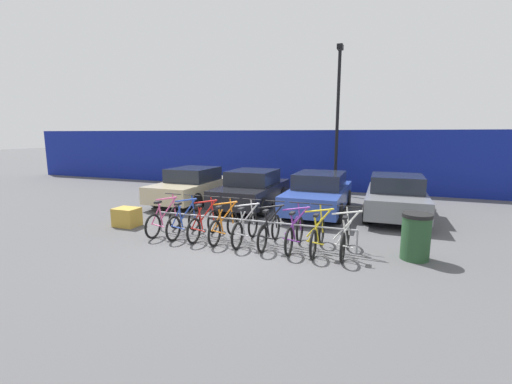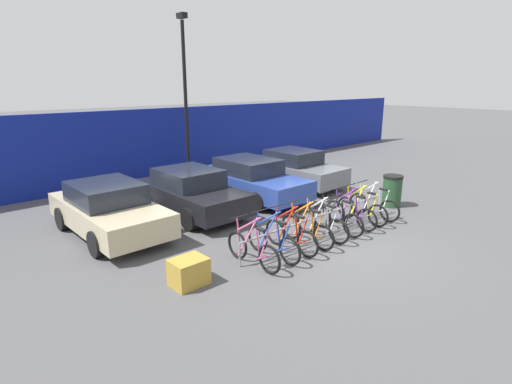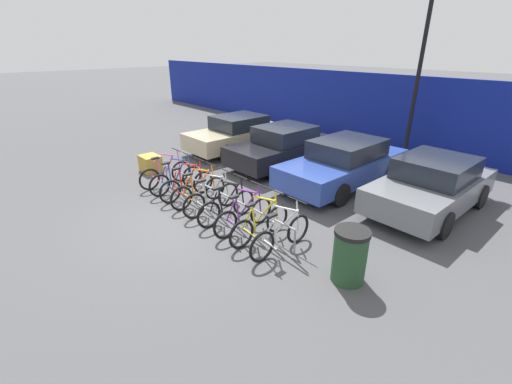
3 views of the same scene
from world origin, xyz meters
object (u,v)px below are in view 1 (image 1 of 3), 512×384
bicycle_orange (224,226)px  bicycle_purple (295,233)px  bicycle_pink (165,220)px  lamp_post (338,114)px  car_grey (396,197)px  bicycle_red (204,224)px  bicycle_yellow (318,236)px  car_black (252,189)px  bicycle_silver (245,228)px  car_beige (193,186)px  bicycle_white (345,239)px  bicycle_blue (184,222)px  cargo_crate (127,217)px  bike_rack (248,222)px  trash_bin (416,236)px  bicycle_black (269,231)px  car_blue (319,193)px

bicycle_orange → bicycle_purple: (1.88, 0.00, 0.00)m
bicycle_pink → lamp_post: bearing=68.9°
car_grey → bicycle_orange: bearing=-134.8°
bicycle_pink → bicycle_red: size_ratio=1.00×
bicycle_red → bicycle_yellow: (3.01, 0.00, 0.00)m
car_black → car_grey: (4.99, 0.23, -0.00)m
bicycle_silver → bicycle_purple: (1.27, 0.00, 0.00)m
car_beige → lamp_post: lamp_post is taller
car_black → bicycle_white: bearing=-46.4°
bicycle_red → bicycle_purple: 2.46m
bicycle_blue → bicycle_red: 0.60m
bicycle_red → bicycle_purple: same height
car_grey → lamp_post: lamp_post is taller
bicycle_orange → cargo_crate: bicycle_orange is taller
bike_rack → trash_bin: size_ratio=5.26×
bike_rack → bicycle_orange: bicycle_orange is taller
cargo_crate → car_grey: bearing=28.1°
bicycle_red → car_beige: size_ratio=0.41×
bicycle_orange → bicycle_yellow: (2.43, 0.00, 0.00)m
bicycle_red → trash_bin: bearing=1.8°
bicycle_pink → bicycle_black: same height
bicycle_red → car_grey: (4.80, 4.25, 0.31)m
bicycle_red → bicycle_white: same height
bicycle_yellow → bicycle_orange: bearing=177.9°
bicycle_white → bicycle_silver: bearing=-177.1°
car_beige → bicycle_white: bearing=-32.2°
bicycle_black → car_beige: car_beige is taller
bicycle_silver → cargo_crate: (-3.93, 0.23, -0.10)m
car_beige → car_grey: bearing=1.7°
bicycle_pink → bicycle_silver: 2.42m
car_beige → car_blue: bearing=0.5°
bicycle_pink → cargo_crate: bicycle_pink is taller
bicycle_yellow → lamp_post: (-0.68, 7.97, 3.22)m
bicycle_white → bicycle_purple: bearing=-177.1°
bike_rack → car_blue: (1.09, 3.92, 0.19)m
bicycle_purple → car_blue: 4.09m
bicycle_orange → car_black: 4.10m
bicycle_orange → bicycle_white: (3.06, 0.00, 0.00)m
bicycle_blue → bicycle_yellow: (3.61, 0.00, 0.00)m
bicycle_pink → car_grey: (6.03, 4.25, 0.31)m
lamp_post → trash_bin: (2.79, -7.73, -3.08)m
lamp_post → cargo_crate: 9.83m
car_blue → bicycle_red: bearing=-119.5°
bicycle_pink → bicycle_orange: bearing=3.0°
bicycle_white → car_grey: 4.42m
bicycle_yellow → bicycle_white: (0.63, 0.00, 0.00)m
bicycle_blue → trash_bin: size_ratio=1.66×
bicycle_pink → bicycle_purple: bearing=3.0°
bicycle_red → car_grey: car_grey is taller
car_grey → cargo_crate: size_ratio=5.69×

